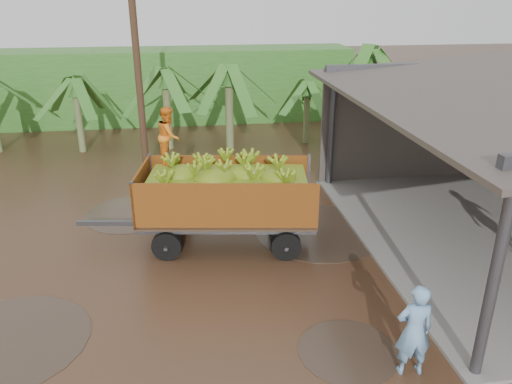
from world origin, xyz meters
TOP-DOWN VIEW (x-y plane):
  - ground at (0.00, 0.00)m, footprint 100.00×100.00m
  - hedge_north at (-2.00, 16.00)m, footprint 22.00×3.00m
  - banana_trailer at (1.41, 1.97)m, footprint 6.41×2.84m
  - man_blue at (4.17, -3.46)m, footprint 0.68×0.46m
  - utility_pole at (-1.04, 7.42)m, footprint 1.20×0.24m
  - banana_plants at (-4.90, 6.03)m, footprint 24.14×20.24m

SIDE VIEW (x-z plane):
  - ground at x=0.00m, z-range 0.00..0.00m
  - man_blue at x=4.17m, z-range 0.00..1.80m
  - banana_trailer at x=1.41m, z-range -0.43..3.17m
  - banana_plants at x=-4.90m, z-range -0.31..3.88m
  - hedge_north at x=-2.00m, z-range 0.00..3.60m
  - utility_pole at x=-1.04m, z-range 0.06..7.65m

